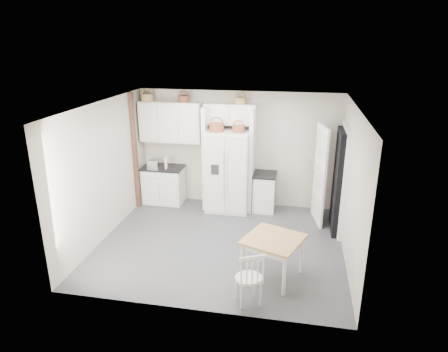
# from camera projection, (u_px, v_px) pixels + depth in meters

# --- Properties ---
(floor) EXTENTS (4.50, 4.50, 0.00)m
(floor) POSITION_uv_depth(u_px,v_px,m) (221.00, 243.00, 7.57)
(floor) COLOR #3A3A3C
(floor) RESTS_ON ground
(ceiling) EXTENTS (4.50, 4.50, 0.00)m
(ceiling) POSITION_uv_depth(u_px,v_px,m) (221.00, 106.00, 6.71)
(ceiling) COLOR white
(ceiling) RESTS_ON wall_back
(wall_back) EXTENTS (4.50, 0.00, 4.50)m
(wall_back) POSITION_uv_depth(u_px,v_px,m) (238.00, 149.00, 9.00)
(wall_back) COLOR #AFAB9B
(wall_back) RESTS_ON floor
(wall_left) EXTENTS (0.00, 4.00, 4.00)m
(wall_left) POSITION_uv_depth(u_px,v_px,m) (104.00, 171.00, 7.54)
(wall_left) COLOR #AFAB9B
(wall_left) RESTS_ON floor
(wall_right) EXTENTS (0.00, 4.00, 4.00)m
(wall_right) POSITION_uv_depth(u_px,v_px,m) (351.00, 187.00, 6.74)
(wall_right) COLOR #AFAB9B
(wall_right) RESTS_ON floor
(refrigerator) EXTENTS (0.93, 0.75, 1.81)m
(refrigerator) POSITION_uv_depth(u_px,v_px,m) (228.00, 171.00, 8.78)
(refrigerator) COLOR silver
(refrigerator) RESTS_ON floor
(base_cab_left) EXTENTS (0.90, 0.57, 0.84)m
(base_cab_left) POSITION_uv_depth(u_px,v_px,m) (164.00, 185.00, 9.31)
(base_cab_left) COLOR silver
(base_cab_left) RESTS_ON floor
(base_cab_right) EXTENTS (0.47, 0.56, 0.82)m
(base_cab_right) POSITION_uv_depth(u_px,v_px,m) (264.00, 193.00, 8.90)
(base_cab_right) COLOR silver
(base_cab_right) RESTS_ON floor
(dining_table) EXTENTS (1.08, 1.08, 0.70)m
(dining_table) POSITION_uv_depth(u_px,v_px,m) (273.00, 258.00, 6.40)
(dining_table) COLOR #AD6B41
(dining_table) RESTS_ON floor
(windsor_chair) EXTENTS (0.51, 0.50, 0.82)m
(windsor_chair) POSITION_uv_depth(u_px,v_px,m) (249.00, 278.00, 5.74)
(windsor_chair) COLOR silver
(windsor_chair) RESTS_ON floor
(counter_left) EXTENTS (0.94, 0.61, 0.04)m
(counter_left) POSITION_uv_depth(u_px,v_px,m) (163.00, 168.00, 9.16)
(counter_left) COLOR black
(counter_left) RESTS_ON base_cab_left
(counter_right) EXTENTS (0.50, 0.60, 0.04)m
(counter_right) POSITION_uv_depth(u_px,v_px,m) (265.00, 174.00, 8.75)
(counter_right) COLOR black
(counter_right) RESTS_ON base_cab_right
(toaster) EXTENTS (0.26, 0.17, 0.17)m
(toaster) POSITION_uv_depth(u_px,v_px,m) (153.00, 164.00, 9.10)
(toaster) COLOR silver
(toaster) RESTS_ON counter_left
(cookbook_red) EXTENTS (0.06, 0.16, 0.24)m
(cookbook_red) POSITION_uv_depth(u_px,v_px,m) (166.00, 163.00, 9.03)
(cookbook_red) COLOR #B12C15
(cookbook_red) RESTS_ON counter_left
(cookbook_cream) EXTENTS (0.06, 0.17, 0.25)m
(cookbook_cream) POSITION_uv_depth(u_px,v_px,m) (166.00, 163.00, 9.02)
(cookbook_cream) COLOR beige
(cookbook_cream) RESTS_ON counter_left
(basket_upper_a) EXTENTS (0.27, 0.27, 0.15)m
(basket_upper_a) POSITION_uv_depth(u_px,v_px,m) (147.00, 97.00, 8.82)
(basket_upper_a) COLOR brown
(basket_upper_a) RESTS_ON upper_cabinet
(basket_upper_c) EXTENTS (0.24, 0.24, 0.14)m
(basket_upper_c) POSITION_uv_depth(u_px,v_px,m) (184.00, 99.00, 8.68)
(basket_upper_c) COLOR brown
(basket_upper_c) RESTS_ON upper_cabinet
(basket_bridge_b) EXTENTS (0.24, 0.24, 0.14)m
(basket_bridge_b) POSITION_uv_depth(u_px,v_px,m) (240.00, 101.00, 8.46)
(basket_bridge_b) COLOR brown
(basket_bridge_b) RESTS_ON bridge_cabinet
(basket_fridge_a) EXTENTS (0.31, 0.31, 0.17)m
(basket_fridge_a) POSITION_uv_depth(u_px,v_px,m) (217.00, 127.00, 8.41)
(basket_fridge_a) COLOR brown
(basket_fridge_a) RESTS_ON refrigerator
(basket_fridge_b) EXTENTS (0.26, 0.26, 0.14)m
(basket_fridge_b) POSITION_uv_depth(u_px,v_px,m) (238.00, 129.00, 8.33)
(basket_fridge_b) COLOR brown
(basket_fridge_b) RESTS_ON refrigerator
(upper_cabinet) EXTENTS (1.40, 0.34, 0.90)m
(upper_cabinet) POSITION_uv_depth(u_px,v_px,m) (171.00, 122.00, 8.91)
(upper_cabinet) COLOR silver
(upper_cabinet) RESTS_ON wall_back
(bridge_cabinet) EXTENTS (1.12, 0.34, 0.45)m
(bridge_cabinet) POSITION_uv_depth(u_px,v_px,m) (230.00, 114.00, 8.59)
(bridge_cabinet) COLOR silver
(bridge_cabinet) RESTS_ON wall_back
(fridge_panel_left) EXTENTS (0.08, 0.60, 2.30)m
(fridge_panel_left) POSITION_uv_depth(u_px,v_px,m) (207.00, 158.00, 8.88)
(fridge_panel_left) COLOR silver
(fridge_panel_left) RESTS_ON floor
(fridge_panel_right) EXTENTS (0.08, 0.60, 2.30)m
(fridge_panel_right) POSITION_uv_depth(u_px,v_px,m) (252.00, 160.00, 8.70)
(fridge_panel_right) COLOR silver
(fridge_panel_right) RESTS_ON floor
(trim_post) EXTENTS (0.09, 0.09, 2.60)m
(trim_post) POSITION_uv_depth(u_px,v_px,m) (135.00, 152.00, 8.78)
(trim_post) COLOR #41281C
(trim_post) RESTS_ON floor
(doorway_void) EXTENTS (0.18, 0.85, 2.05)m
(doorway_void) POSITION_uv_depth(u_px,v_px,m) (339.00, 182.00, 7.78)
(doorway_void) COLOR black
(doorway_void) RESTS_ON floor
(door_slab) EXTENTS (0.21, 0.79, 2.05)m
(door_slab) POSITION_uv_depth(u_px,v_px,m) (320.00, 175.00, 8.15)
(door_slab) COLOR white
(door_slab) RESTS_ON floor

